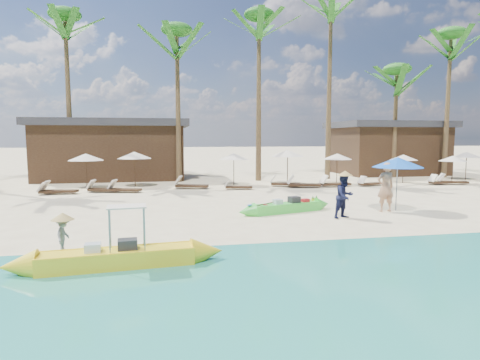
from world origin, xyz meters
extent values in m
plane|color=beige|center=(0.00, 0.00, 0.00)|extent=(240.00, 240.00, 0.00)
cube|color=tan|center=(0.00, -5.00, 0.00)|extent=(240.00, 4.50, 0.01)
cube|color=green|center=(0.48, 2.02, 0.18)|extent=(3.07, 1.48, 0.36)
cube|color=white|center=(0.48, 2.02, 0.20)|extent=(2.62, 1.19, 0.16)
cube|color=#262628|center=(0.85, 2.13, 0.45)|extent=(0.51, 0.44, 0.33)
cube|color=silver|center=(0.10, 1.95, 0.41)|extent=(0.40, 0.37, 0.27)
cube|color=red|center=(1.36, 2.24, 0.39)|extent=(0.34, 0.31, 0.21)
cylinder|color=red|center=(-0.45, 1.79, 0.32)|extent=(0.21, 0.21, 0.09)
cylinder|color=#262628|center=(-0.65, 1.63, 0.32)|extent=(0.19, 0.19, 0.08)
sphere|color=tan|center=(-0.93, 1.59, 0.37)|extent=(0.17, 0.17, 0.17)
cylinder|color=yellow|center=(1.78, 2.49, 0.37)|extent=(0.13, 0.13, 0.17)
cylinder|color=yellow|center=(1.96, 2.55, 0.37)|extent=(0.13, 0.13, 0.17)
cube|color=yellow|center=(-5.39, -3.91, 0.21)|extent=(3.50, 1.03, 0.41)
cube|color=white|center=(-5.39, -3.91, 0.23)|extent=(3.00, 0.79, 0.19)
cube|color=#262628|center=(-5.18, -3.89, 0.48)|extent=(0.47, 0.39, 0.33)
cube|color=silver|center=(-5.94, -3.96, 0.46)|extent=(0.37, 0.34, 0.28)
cube|color=beige|center=(-5.18, -3.89, 1.42)|extent=(0.92, 0.68, 0.03)
imported|color=tan|center=(4.46, 1.41, 1.00)|extent=(0.74, 0.49, 2.00)
imported|color=#141839|center=(2.24, 0.47, 0.83)|extent=(0.97, 0.87, 1.66)
imported|color=gray|center=(-6.78, -3.01, 0.61)|extent=(0.39, 0.59, 0.87)
cylinder|color=#99999E|center=(5.01, 1.51, 1.07)|extent=(0.05, 0.05, 2.15)
cone|color=blue|center=(5.01, 1.51, 2.00)|extent=(2.05, 2.05, 0.42)
cylinder|color=#362516|center=(-8.80, 11.22, 1.01)|extent=(0.05, 0.05, 2.02)
cone|color=beige|center=(-8.80, 11.22, 1.88)|extent=(2.02, 2.02, 0.40)
cube|color=#362516|center=(-9.82, 9.33, 0.16)|extent=(1.83, 0.82, 0.12)
cube|color=beige|center=(-10.59, 9.44, 0.47)|extent=(0.47, 0.62, 0.52)
cube|color=#362516|center=(-10.04, 9.23, 0.14)|extent=(1.63, 0.68, 0.11)
cube|color=beige|center=(-10.74, 9.16, 0.42)|extent=(0.41, 0.55, 0.46)
cylinder|color=#362516|center=(-6.11, 11.92, 1.04)|extent=(0.05, 0.05, 2.08)
cone|color=beige|center=(-6.11, 11.92, 1.94)|extent=(2.08, 2.08, 0.42)
cube|color=#362516|center=(-7.59, 9.57, 0.15)|extent=(1.79, 0.98, 0.12)
cube|color=beige|center=(-8.31, 9.77, 0.45)|extent=(0.51, 0.63, 0.50)
cube|color=#362516|center=(-6.45, 9.30, 0.15)|extent=(1.80, 1.08, 0.12)
cube|color=beige|center=(-7.17, 9.54, 0.45)|extent=(0.54, 0.65, 0.50)
cylinder|color=#362516|center=(-0.01, 11.63, 0.98)|extent=(0.05, 0.05, 1.96)
cone|color=beige|center=(-0.01, 11.63, 1.82)|extent=(1.96, 1.96, 0.39)
cube|color=#362516|center=(-2.74, 10.24, 0.17)|extent=(1.98, 1.09, 0.13)
cube|color=beige|center=(-3.55, 10.47, 0.50)|extent=(0.57, 0.70, 0.55)
cylinder|color=#362516|center=(3.44, 11.35, 1.08)|extent=(0.05, 0.05, 2.16)
cone|color=beige|center=(3.44, 11.35, 2.01)|extent=(2.16, 2.16, 0.43)
cube|color=#362516|center=(-0.08, 9.46, 0.14)|extent=(1.62, 0.86, 0.11)
cube|color=beige|center=(-0.74, 9.62, 0.41)|extent=(0.46, 0.57, 0.45)
cube|color=#362516|center=(3.00, 10.29, 0.16)|extent=(1.87, 1.07, 0.13)
cube|color=beige|center=(2.25, 10.52, 0.47)|extent=(0.55, 0.67, 0.52)
cylinder|color=#362516|center=(6.76, 11.19, 0.96)|extent=(0.05, 0.05, 1.92)
cone|color=beige|center=(6.76, 11.19, 1.78)|extent=(1.92, 1.92, 0.38)
cube|color=#362516|center=(3.95, 9.55, 0.17)|extent=(1.97, 0.98, 0.13)
cube|color=beige|center=(3.13, 9.72, 0.50)|extent=(0.54, 0.68, 0.55)
cube|color=#362516|center=(5.98, 9.62, 0.16)|extent=(1.86, 0.68, 0.13)
cube|color=beige|center=(5.17, 9.58, 0.49)|extent=(0.44, 0.61, 0.54)
cylinder|color=#362516|center=(11.25, 10.78, 0.91)|extent=(0.05, 0.05, 1.83)
cone|color=beige|center=(11.25, 10.78, 1.70)|extent=(1.83, 1.83, 0.37)
cube|color=#362516|center=(8.30, 9.58, 0.14)|extent=(1.65, 0.84, 0.11)
cube|color=beige|center=(7.62, 9.43, 0.42)|extent=(0.45, 0.57, 0.46)
cylinder|color=#362516|center=(14.27, 9.92, 0.88)|extent=(0.04, 0.04, 1.77)
cone|color=beige|center=(14.27, 9.92, 1.64)|extent=(1.77, 1.77, 0.35)
cube|color=#362516|center=(13.18, 9.39, 0.15)|extent=(1.69, 0.61, 0.12)
cube|color=beige|center=(12.44, 9.36, 0.44)|extent=(0.40, 0.55, 0.49)
cube|color=#362516|center=(13.92, 9.35, 0.16)|extent=(1.85, 1.04, 0.12)
cube|color=beige|center=(13.17, 9.57, 0.47)|extent=(0.54, 0.66, 0.51)
cylinder|color=#362516|center=(16.86, 11.79, 0.97)|extent=(0.05, 0.05, 1.94)
cone|color=beige|center=(16.86, 11.79, 1.80)|extent=(1.94, 1.94, 0.39)
cone|color=brown|center=(-10.45, 15.08, 5.45)|extent=(0.40, 0.40, 10.89)
ellipsoid|color=#23681A|center=(-10.45, 15.08, 10.89)|extent=(2.08, 2.08, 0.88)
cone|color=brown|center=(-3.36, 14.27, 5.04)|extent=(0.40, 0.40, 10.08)
ellipsoid|color=#23681A|center=(-3.36, 14.27, 10.08)|extent=(2.08, 2.08, 0.88)
cone|color=brown|center=(2.15, 14.01, 5.63)|extent=(0.40, 0.40, 11.26)
ellipsoid|color=#23681A|center=(2.15, 14.01, 11.26)|extent=(2.08, 2.08, 0.88)
cone|color=brown|center=(7.45, 14.38, 6.58)|extent=(0.40, 0.40, 13.16)
cone|color=brown|center=(12.84, 14.52, 4.04)|extent=(0.40, 0.40, 8.07)
ellipsoid|color=#23681A|center=(12.84, 14.52, 8.07)|extent=(2.08, 2.08, 0.88)
cone|color=brown|center=(16.57, 13.68, 5.32)|extent=(0.40, 0.40, 10.64)
ellipsoid|color=#23681A|center=(16.57, 13.68, 10.64)|extent=(2.08, 2.08, 0.88)
cube|color=#362516|center=(-8.00, 17.50, 1.90)|extent=(10.00, 6.00, 3.80)
cube|color=#2D2D33|center=(-8.00, 17.50, 4.05)|extent=(10.80, 6.60, 0.50)
cube|color=#362516|center=(14.00, 17.50, 1.90)|extent=(8.00, 6.00, 3.80)
cube|color=#2D2D33|center=(14.00, 17.50, 4.05)|extent=(8.80, 6.60, 0.50)
camera|label=1|loc=(-4.29, -13.27, 2.98)|focal=30.00mm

